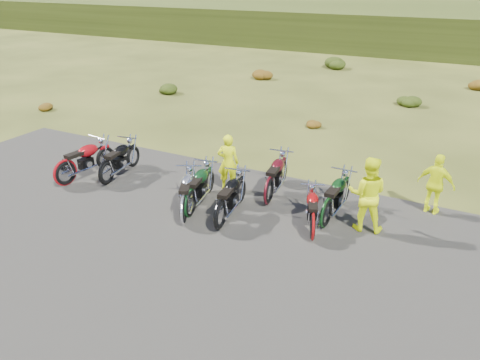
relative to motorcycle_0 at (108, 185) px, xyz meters
The scene contains 21 objects.
ground 3.98m from the motorcycle_0, 14.28° to the right, with size 300.00×300.00×0.00m, color #353D14.
gravel_pad 4.88m from the motorcycle_0, 37.71° to the right, with size 20.00×12.00×0.04m, color black.
hill_slope 49.17m from the motorcycle_0, 85.50° to the left, with size 300.00×46.00×3.00m, color #323D14, non-canonical shape.
hill_plateau 109.09m from the motorcycle_0, 87.97° to the left, with size 300.00×90.00×9.17m, color #323D14.
shrub_0 9.57m from the motorcycle_0, 148.36° to the left, with size 0.77×0.77×0.45m, color #69310D.
shrub_1 11.58m from the motorcycle_0, 116.94° to the left, with size 1.03×1.03×0.61m, color black.
shrub_2 15.80m from the motorcycle_0, 98.53° to the left, with size 1.30×1.30×0.77m, color #69310D.
shrub_3 20.93m from the motorcycle_0, 88.47° to the left, with size 1.56×1.56×0.92m, color black.
shrub_4 8.92m from the motorcycle_0, 67.19° to the left, with size 0.77×0.77×0.45m, color #69310D.
shrub_5 14.94m from the motorcycle_0, 64.81° to the left, with size 1.03×1.03×0.61m, color black.
motorcycle_0 is the anchor object (origin of this frame).
motorcycle_1 1.20m from the motorcycle_0, 148.83° to the right, with size 2.27×0.76×1.19m, color #9A0B10, non-canonical shape.
motorcycle_2 3.34m from the motorcycle_0, ahead, with size 2.16×0.72×1.13m, color black, non-canonical shape.
motorcycle_3 3.46m from the motorcycle_0, 15.27° to the right, with size 2.12×0.71×1.11m, color silver, non-canonical shape.
motorcycle_4 4.90m from the motorcycle_0, 12.40° to the left, with size 2.20×0.73×1.15m, color #410A11, non-canonical shape.
motorcycle_5 4.36m from the motorcycle_0, ahead, with size 2.18×0.73×1.14m, color black, non-canonical shape.
motorcycle_6 6.46m from the motorcycle_0, ahead, with size 1.87×0.62×0.98m, color maroon, non-canonical shape.
motorcycle_7 6.58m from the motorcycle_0, ahead, with size 2.17×0.72×1.13m, color black, non-canonical shape.
person_middle 3.72m from the motorcycle_0, 22.39° to the left, with size 0.61×0.40×1.67m, color #DEEC0C.
person_right_a 7.53m from the motorcycle_0, ahead, with size 0.91×0.71×1.88m, color #DEEC0C.
person_right_b 9.20m from the motorcycle_0, 16.39° to the left, with size 0.95×0.40×1.62m, color #DEEC0C.
Camera 1 is at (5.53, -8.43, 5.83)m, focal length 35.00 mm.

